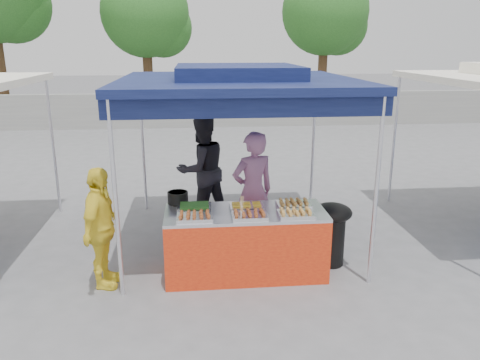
{
  "coord_description": "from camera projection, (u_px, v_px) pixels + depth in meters",
  "views": [
    {
      "loc": [
        -0.6,
        -5.54,
        2.85
      ],
      "look_at": [
        0.0,
        0.6,
        1.05
      ],
      "focal_mm": 35.0,
      "sensor_mm": 36.0,
      "label": 1
    }
  ],
  "objects": [
    {
      "name": "ground_plane",
      "position": [
        244.0,
        269.0,
        6.15
      ],
      "size": [
        80.0,
        80.0,
        0.0
      ],
      "primitive_type": "plane",
      "color": "slate"
    },
    {
      "name": "back_wall",
      "position": [
        211.0,
        110.0,
        16.49
      ],
      "size": [
        40.0,
        0.25,
        1.2
      ],
      "primitive_type": "cube",
      "color": "gray",
      "rests_on": "ground_plane"
    },
    {
      "name": "main_canopy",
      "position": [
        237.0,
        80.0,
        6.41
      ],
      "size": [
        3.2,
        3.2,
        2.57
      ],
      "color": "silver",
      "rests_on": "ground_plane"
    },
    {
      "name": "tree_1",
      "position": [
        149.0,
        17.0,
        17.31
      ],
      "size": [
        3.33,
        3.23,
        5.56
      ],
      "color": "#4B321D",
      "rests_on": "ground_plane"
    },
    {
      "name": "tree_2",
      "position": [
        328.0,
        15.0,
        18.05
      ],
      "size": [
        3.4,
        3.32,
        5.7
      ],
      "color": "#4B321D",
      "rests_on": "ground_plane"
    },
    {
      "name": "vendor_table",
      "position": [
        245.0,
        243.0,
        5.93
      ],
      "size": [
        2.0,
        0.8,
        0.85
      ],
      "color": "red",
      "rests_on": "ground_plane"
    },
    {
      "name": "food_tray_fl",
      "position": [
        195.0,
        217.0,
        5.53
      ],
      "size": [
        0.42,
        0.3,
        0.07
      ],
      "color": "white",
      "rests_on": "vendor_table"
    },
    {
      "name": "food_tray_fm",
      "position": [
        250.0,
        215.0,
        5.58
      ],
      "size": [
        0.42,
        0.3,
        0.07
      ],
      "color": "white",
      "rests_on": "vendor_table"
    },
    {
      "name": "food_tray_fr",
      "position": [
        296.0,
        214.0,
        5.63
      ],
      "size": [
        0.42,
        0.3,
        0.07
      ],
      "color": "white",
      "rests_on": "vendor_table"
    },
    {
      "name": "food_tray_bl",
      "position": [
        194.0,
        207.0,
        5.84
      ],
      "size": [
        0.42,
        0.3,
        0.07
      ],
      "color": "white",
      "rests_on": "vendor_table"
    },
    {
      "name": "food_tray_bm",
      "position": [
        246.0,
        206.0,
        5.89
      ],
      "size": [
        0.42,
        0.3,
        0.07
      ],
      "color": "white",
      "rests_on": "vendor_table"
    },
    {
      "name": "food_tray_br",
      "position": [
        294.0,
        204.0,
        5.96
      ],
      "size": [
        0.42,
        0.3,
        0.07
      ],
      "color": "white",
      "rests_on": "vendor_table"
    },
    {
      "name": "cooking_pot",
      "position": [
        178.0,
        198.0,
        6.08
      ],
      "size": [
        0.27,
        0.27,
        0.15
      ],
      "primitive_type": "cylinder",
      "color": "black",
      "rests_on": "vendor_table"
    },
    {
      "name": "skewer_cup",
      "position": [
        241.0,
        215.0,
        5.56
      ],
      "size": [
        0.07,
        0.07,
        0.09
      ],
      "primitive_type": "cylinder",
      "color": "silver",
      "rests_on": "vendor_table"
    },
    {
      "name": "wok_burner",
      "position": [
        332.0,
        229.0,
        6.17
      ],
      "size": [
        0.51,
        0.51,
        0.86
      ],
      "rotation": [
        0.0,
        0.0,
        0.2
      ],
      "color": "black",
      "rests_on": "ground_plane"
    },
    {
      "name": "crate_left",
      "position": [
        220.0,
        241.0,
        6.62
      ],
      "size": [
        0.53,
        0.37,
        0.32
      ],
      "primitive_type": "cube",
      "color": "#1738BD",
      "rests_on": "ground_plane"
    },
    {
      "name": "crate_right",
      "position": [
        265.0,
        242.0,
        6.65
      ],
      "size": [
        0.48,
        0.34,
        0.29
      ],
      "primitive_type": "cube",
      "color": "#1738BD",
      "rests_on": "ground_plane"
    },
    {
      "name": "crate_stacked",
      "position": [
        265.0,
        223.0,
        6.57
      ],
      "size": [
        0.46,
        0.32,
        0.27
      ],
      "primitive_type": "cube",
      "color": "#1738BD",
      "rests_on": "crate_right"
    },
    {
      "name": "vendor_woman",
      "position": [
        253.0,
        192.0,
        6.53
      ],
      "size": [
        0.73,
        0.6,
        1.72
      ],
      "primitive_type": "imported",
      "rotation": [
        0.0,
        0.0,
        3.49
      ],
      "color": "#A06691",
      "rests_on": "ground_plane"
    },
    {
      "name": "helper_man",
      "position": [
        202.0,
        170.0,
        7.56
      ],
      "size": [
        1.09,
        1.01,
        1.79
      ],
      "primitive_type": "imported",
      "rotation": [
        0.0,
        0.0,
        3.64
      ],
      "color": "#232328",
      "rests_on": "ground_plane"
    },
    {
      "name": "customer_person",
      "position": [
        101.0,
        228.0,
        5.54
      ],
      "size": [
        0.51,
        0.92,
        1.49
      ],
      "primitive_type": "imported",
      "rotation": [
        0.0,
        0.0,
        1.4
      ],
      "color": "yellow",
      "rests_on": "ground_plane"
    }
  ]
}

